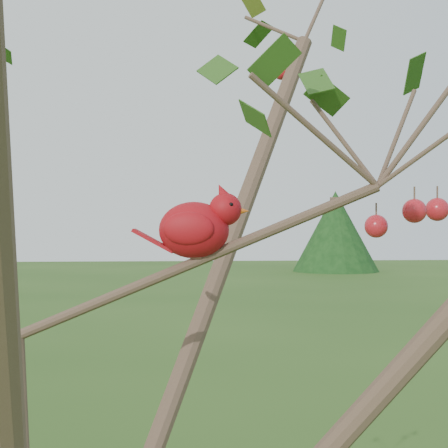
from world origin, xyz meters
name	(u,v)px	position (x,y,z in m)	size (l,w,h in m)	color
crabapple_tree	(47,235)	(0.03, -0.02, 2.12)	(2.35, 2.05, 2.95)	#493527
cardinal	(198,227)	(0.25, 0.07, 2.13)	(0.19, 0.11, 0.14)	#B50F15
distant_trees	(135,239)	(-1.00, 25.81, 1.60)	(38.37, 14.75, 3.73)	#493527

